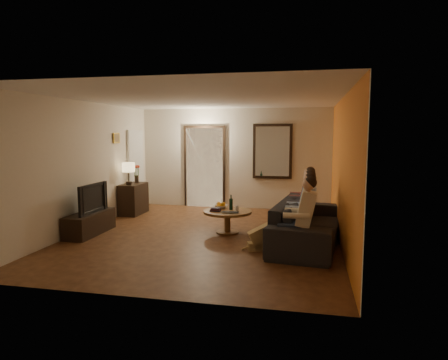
% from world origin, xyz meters
% --- Properties ---
extents(floor, '(5.00, 6.00, 0.01)m').
position_xyz_m(floor, '(0.00, 0.00, 0.00)').
color(floor, '#402011').
rests_on(floor, ground).
extents(ceiling, '(5.00, 6.00, 0.01)m').
position_xyz_m(ceiling, '(0.00, 0.00, 2.60)').
color(ceiling, white).
rests_on(ceiling, back_wall).
extents(back_wall, '(5.00, 0.02, 2.60)m').
position_xyz_m(back_wall, '(0.00, 3.00, 1.30)').
color(back_wall, beige).
rests_on(back_wall, floor).
extents(front_wall, '(5.00, 0.02, 2.60)m').
position_xyz_m(front_wall, '(0.00, -3.00, 1.30)').
color(front_wall, beige).
rests_on(front_wall, floor).
extents(left_wall, '(0.02, 6.00, 2.60)m').
position_xyz_m(left_wall, '(-2.50, 0.00, 1.30)').
color(left_wall, beige).
rests_on(left_wall, floor).
extents(right_wall, '(0.02, 6.00, 2.60)m').
position_xyz_m(right_wall, '(2.50, 0.00, 1.30)').
color(right_wall, beige).
rests_on(right_wall, floor).
extents(orange_accent, '(0.01, 6.00, 2.60)m').
position_xyz_m(orange_accent, '(2.49, 0.00, 1.30)').
color(orange_accent, orange).
rests_on(orange_accent, right_wall).
extents(kitchen_doorway, '(1.00, 0.06, 2.10)m').
position_xyz_m(kitchen_doorway, '(-0.80, 2.98, 1.05)').
color(kitchen_doorway, '#FFE0A5').
rests_on(kitchen_doorway, floor).
extents(door_trim, '(1.12, 0.04, 2.22)m').
position_xyz_m(door_trim, '(-0.80, 2.97, 1.05)').
color(door_trim, black).
rests_on(door_trim, floor).
extents(fridge_glimpse, '(0.45, 0.03, 1.70)m').
position_xyz_m(fridge_glimpse, '(-0.55, 2.98, 0.90)').
color(fridge_glimpse, silver).
rests_on(fridge_glimpse, floor).
extents(mirror_frame, '(1.00, 0.05, 1.40)m').
position_xyz_m(mirror_frame, '(1.00, 2.96, 1.50)').
color(mirror_frame, black).
rests_on(mirror_frame, back_wall).
extents(mirror_glass, '(0.86, 0.02, 1.26)m').
position_xyz_m(mirror_glass, '(1.00, 2.93, 1.50)').
color(mirror_glass, white).
rests_on(mirror_glass, back_wall).
extents(white_door, '(0.06, 0.85, 2.04)m').
position_xyz_m(white_door, '(-2.46, 2.30, 1.02)').
color(white_door, white).
rests_on(white_door, floor).
extents(framed_art, '(0.03, 0.28, 0.24)m').
position_xyz_m(framed_art, '(-2.47, 1.30, 1.85)').
color(framed_art, '#B28C33').
rests_on(framed_art, left_wall).
extents(art_canvas, '(0.01, 0.22, 0.18)m').
position_xyz_m(art_canvas, '(-2.46, 1.30, 1.85)').
color(art_canvas, brown).
rests_on(art_canvas, left_wall).
extents(dresser, '(0.45, 0.83, 0.74)m').
position_xyz_m(dresser, '(-2.25, 1.65, 0.37)').
color(dresser, black).
rests_on(dresser, floor).
extents(table_lamp, '(0.30, 0.30, 0.54)m').
position_xyz_m(table_lamp, '(-2.25, 1.43, 1.01)').
color(table_lamp, beige).
rests_on(table_lamp, dresser).
extents(flower_vase, '(0.14, 0.14, 0.44)m').
position_xyz_m(flower_vase, '(-2.25, 1.87, 0.96)').
color(flower_vase, red).
rests_on(flower_vase, dresser).
extents(tv_stand, '(0.45, 1.27, 0.42)m').
position_xyz_m(tv_stand, '(-2.25, -0.35, 0.21)').
color(tv_stand, black).
rests_on(tv_stand, floor).
extents(tv, '(0.99, 0.13, 0.57)m').
position_xyz_m(tv, '(-2.25, -0.35, 0.71)').
color(tv, black).
rests_on(tv, tv_stand).
extents(sofa, '(2.72, 1.35, 0.76)m').
position_xyz_m(sofa, '(1.93, -0.17, 0.38)').
color(sofa, black).
rests_on(sofa, floor).
extents(person_a, '(0.60, 0.40, 1.20)m').
position_xyz_m(person_a, '(1.83, -1.07, 0.60)').
color(person_a, tan).
rests_on(person_a, sofa).
extents(person_b, '(0.60, 0.40, 1.20)m').
position_xyz_m(person_b, '(1.83, -0.47, 0.60)').
color(person_b, tan).
rests_on(person_b, sofa).
extents(person_c, '(0.60, 0.40, 1.20)m').
position_xyz_m(person_c, '(1.83, 0.13, 0.60)').
color(person_c, tan).
rests_on(person_c, sofa).
extents(person_d, '(0.60, 0.40, 1.20)m').
position_xyz_m(person_d, '(1.83, 0.73, 0.60)').
color(person_d, tan).
rests_on(person_d, sofa).
extents(dog, '(0.61, 0.42, 0.56)m').
position_xyz_m(dog, '(1.19, -0.75, 0.28)').
color(dog, tan).
rests_on(dog, floor).
extents(coffee_table, '(1.08, 1.08, 0.45)m').
position_xyz_m(coffee_table, '(0.38, 0.27, 0.23)').
color(coffee_table, brown).
rests_on(coffee_table, floor).
extents(bowl, '(0.26, 0.26, 0.06)m').
position_xyz_m(bowl, '(0.20, 0.49, 0.48)').
color(bowl, white).
rests_on(bowl, coffee_table).
extents(oranges, '(0.20, 0.20, 0.08)m').
position_xyz_m(oranges, '(0.20, 0.49, 0.55)').
color(oranges, '#FC9D15').
rests_on(oranges, bowl).
extents(wine_bottle, '(0.07, 0.07, 0.31)m').
position_xyz_m(wine_bottle, '(0.43, 0.37, 0.60)').
color(wine_bottle, black).
rests_on(wine_bottle, coffee_table).
extents(wine_glass, '(0.06, 0.06, 0.10)m').
position_xyz_m(wine_glass, '(0.56, 0.32, 0.50)').
color(wine_glass, silver).
rests_on(wine_glass, coffee_table).
extents(book_stack, '(0.20, 0.15, 0.07)m').
position_xyz_m(book_stack, '(0.16, 0.17, 0.48)').
color(book_stack, black).
rests_on(book_stack, coffee_table).
extents(laptop, '(0.33, 0.22, 0.03)m').
position_xyz_m(laptop, '(0.48, -0.01, 0.46)').
color(laptop, black).
rests_on(laptop, coffee_table).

